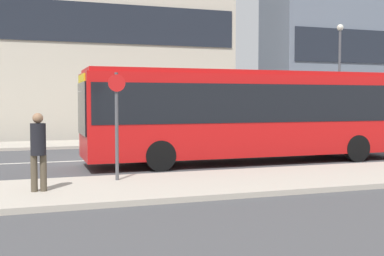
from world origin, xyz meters
TOP-DOWN VIEW (x-y plane):
  - ground_plane at (0.00, 0.00)m, footprint 120.00×120.00m
  - sidewalk_near at (0.00, -6.25)m, footprint 44.00×3.50m
  - sidewalk_far at (0.00, 6.25)m, footprint 44.00×3.50m
  - lane_centerline at (0.00, 0.00)m, footprint 41.80×0.16m
  - city_bus at (4.76, -2.23)m, footprint 11.73×2.53m
  - parked_car_0 at (13.19, 3.34)m, footprint 4.59×1.71m
  - pedestrian_near_stop at (-2.48, -6.36)m, footprint 0.35×0.34m
  - bus_stop_sign at (-0.54, -5.39)m, footprint 0.44×0.12m
  - street_lamp at (13.92, 5.45)m, footprint 0.36×0.36m

SIDE VIEW (x-z plane):
  - ground_plane at x=0.00m, z-range 0.00..0.00m
  - lane_centerline at x=0.00m, z-range 0.00..0.01m
  - sidewalk_near at x=0.00m, z-range 0.00..0.13m
  - sidewalk_far at x=0.00m, z-range 0.00..0.13m
  - parked_car_0 at x=13.19m, z-range -0.04..1.31m
  - pedestrian_near_stop at x=-2.48m, z-range 0.26..2.03m
  - bus_stop_sign at x=-0.54m, z-range 0.36..3.13m
  - city_bus at x=4.76m, z-range 0.24..3.44m
  - street_lamp at x=13.92m, z-range 0.87..7.20m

